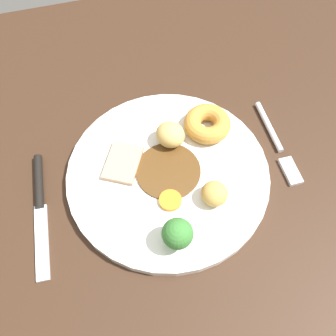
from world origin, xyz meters
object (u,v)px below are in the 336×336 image
(fork, at_px, (277,144))
(carrot_coin_front, at_px, (170,200))
(yorkshire_pudding, at_px, (207,124))
(knife, at_px, (40,202))
(broccoli_floret, at_px, (177,234))
(roast_potato_left, at_px, (170,135))
(roast_potato_right, at_px, (214,194))
(dinner_plate, at_px, (168,174))
(meat_slice_main, at_px, (123,163))

(fork, bearing_deg, carrot_coin_front, -73.27)
(yorkshire_pudding, xyz_separation_m, fork, (-0.10, 0.05, -0.02))
(knife, bearing_deg, broccoli_floret, 60.87)
(roast_potato_left, xyz_separation_m, roast_potato_right, (-0.03, 0.11, -0.00))
(yorkshire_pudding, relative_size, carrot_coin_front, 2.26)
(yorkshire_pudding, bearing_deg, roast_potato_right, 75.98)
(yorkshire_pudding, xyz_separation_m, roast_potato_left, (0.06, 0.01, 0.00))
(carrot_coin_front, height_order, fork, carrot_coin_front)
(roast_potato_right, bearing_deg, dinner_plate, -49.83)
(fork, distance_m, knife, 0.36)
(dinner_plate, bearing_deg, roast_potato_left, -109.20)
(meat_slice_main, bearing_deg, roast_potato_left, -165.29)
(meat_slice_main, height_order, roast_potato_right, roast_potato_right)
(broccoli_floret, bearing_deg, carrot_coin_front, -96.91)
(roast_potato_right, height_order, broccoli_floret, broccoli_floret)
(yorkshire_pudding, bearing_deg, knife, 11.09)
(dinner_plate, distance_m, broccoli_floret, 0.11)
(dinner_plate, distance_m, yorkshire_pudding, 0.10)
(roast_potato_right, distance_m, fork, 0.14)
(meat_slice_main, distance_m, carrot_coin_front, 0.09)
(roast_potato_left, height_order, roast_potato_right, roast_potato_left)
(roast_potato_right, height_order, fork, roast_potato_right)
(fork, bearing_deg, roast_potato_right, -62.27)
(yorkshire_pudding, bearing_deg, meat_slice_main, 11.45)
(dinner_plate, relative_size, knife, 1.56)
(yorkshire_pudding, relative_size, roast_potato_left, 1.62)
(roast_potato_left, height_order, broccoli_floret, broccoli_floret)
(meat_slice_main, relative_size, roast_potato_left, 1.46)
(roast_potato_left, bearing_deg, dinner_plate, 70.80)
(yorkshire_pudding, distance_m, fork, 0.11)
(dinner_plate, height_order, roast_potato_left, roast_potato_left)
(dinner_plate, relative_size, yorkshire_pudding, 4.11)
(broccoli_floret, height_order, knife, broccoli_floret)
(meat_slice_main, xyz_separation_m, fork, (-0.23, 0.02, -0.01))
(meat_slice_main, distance_m, knife, 0.13)
(roast_potato_right, xyz_separation_m, broccoli_floret, (0.06, 0.04, 0.01))
(meat_slice_main, distance_m, roast_potato_left, 0.08)
(meat_slice_main, relative_size, roast_potato_right, 1.74)
(dinner_plate, distance_m, fork, 0.18)
(roast_potato_right, bearing_deg, meat_slice_main, -38.87)
(yorkshire_pudding, distance_m, roast_potato_right, 0.12)
(dinner_plate, xyz_separation_m, carrot_coin_front, (0.01, 0.05, 0.01))
(roast_potato_right, distance_m, carrot_coin_front, 0.06)
(carrot_coin_front, distance_m, broccoli_floret, 0.06)
(dinner_plate, relative_size, fork, 1.90)
(broccoli_floret, bearing_deg, knife, -32.84)
(meat_slice_main, bearing_deg, yorkshire_pudding, -168.55)
(dinner_plate, bearing_deg, roast_potato_right, 130.17)
(yorkshire_pudding, xyz_separation_m, roast_potato_right, (0.03, 0.11, 0.00))
(carrot_coin_front, bearing_deg, roast_potato_right, 168.71)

